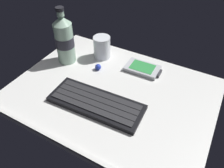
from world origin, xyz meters
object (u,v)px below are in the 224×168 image
object	(u,v)px
keyboard	(96,103)
handheld_device	(143,68)
water_bottle	(64,40)
juice_cup	(102,48)
trackball_mouse	(98,67)

from	to	relation	value
keyboard	handheld_device	bearing A→B (deg)	76.22
keyboard	water_bottle	xyz separation A→B (cm)	(-21.90, 14.38, 8.20)
handheld_device	water_bottle	xyz separation A→B (cm)	(-27.46, -8.29, 8.28)
handheld_device	water_bottle	distance (cm)	29.85
keyboard	juice_cup	distance (cm)	25.82
keyboard	juice_cup	bearing A→B (deg)	116.87
handheld_device	keyboard	bearing A→B (deg)	-103.78
water_bottle	trackball_mouse	xyz separation A→B (cm)	(13.19, 0.83, -7.91)
juice_cup	keyboard	bearing A→B (deg)	-63.13
juice_cup	trackball_mouse	world-z (taller)	juice_cup
handheld_device	juice_cup	world-z (taller)	juice_cup
water_bottle	handheld_device	bearing A→B (deg)	16.79
juice_cup	trackball_mouse	distance (cm)	8.65
handheld_device	trackball_mouse	xyz separation A→B (cm)	(-14.27, -7.46, 0.37)
handheld_device	juice_cup	size ratio (longest dim) A/B	1.52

